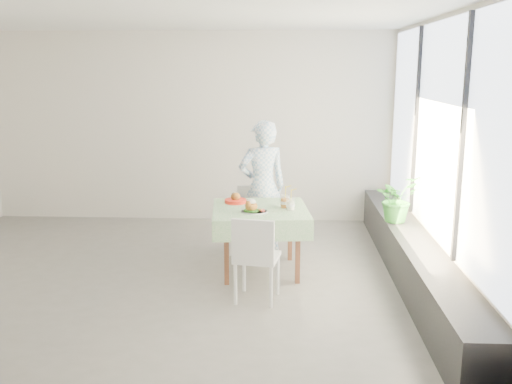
# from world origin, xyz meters

# --- Properties ---
(floor) EXTENTS (6.00, 6.00, 0.00)m
(floor) POSITION_xyz_m (0.00, 0.00, 0.00)
(floor) COLOR #615F5C
(floor) RESTS_ON ground
(ceiling) EXTENTS (6.00, 6.00, 0.00)m
(ceiling) POSITION_xyz_m (0.00, 0.00, 2.80)
(ceiling) COLOR white
(ceiling) RESTS_ON ground
(wall_back) EXTENTS (6.00, 0.02, 2.80)m
(wall_back) POSITION_xyz_m (0.00, 2.50, 1.40)
(wall_back) COLOR silver
(wall_back) RESTS_ON ground
(wall_front) EXTENTS (6.00, 0.02, 2.80)m
(wall_front) POSITION_xyz_m (0.00, -2.50, 1.40)
(wall_front) COLOR silver
(wall_front) RESTS_ON ground
(wall_right) EXTENTS (0.02, 5.00, 2.80)m
(wall_right) POSITION_xyz_m (3.00, 0.00, 1.40)
(wall_right) COLOR silver
(wall_right) RESTS_ON ground
(window_pane) EXTENTS (0.01, 4.80, 2.18)m
(window_pane) POSITION_xyz_m (2.97, 0.00, 1.65)
(window_pane) COLOR #D1E0F9
(window_pane) RESTS_ON ground
(window_ledge) EXTENTS (0.40, 4.80, 0.50)m
(window_ledge) POSITION_xyz_m (2.80, 0.00, 0.25)
(window_ledge) COLOR black
(window_ledge) RESTS_ON ground
(cafe_table) EXTENTS (1.14, 1.14, 0.74)m
(cafe_table) POSITION_xyz_m (1.14, 0.23, 0.46)
(cafe_table) COLOR brown
(cafe_table) RESTS_ON ground
(chair_far) EXTENTS (0.48, 0.48, 0.82)m
(chair_far) POSITION_xyz_m (0.96, 0.90, 0.25)
(chair_far) COLOR white
(chair_far) RESTS_ON ground
(chair_near) EXTENTS (0.48, 0.48, 0.87)m
(chair_near) POSITION_xyz_m (1.14, -0.59, 0.27)
(chair_near) COLOR white
(chair_near) RESTS_ON ground
(diner) EXTENTS (0.70, 0.57, 1.66)m
(diner) POSITION_xyz_m (1.14, 0.97, 0.83)
(diner) COLOR #82ADD0
(diner) RESTS_ON ground
(main_dish) EXTENTS (0.29, 0.29, 0.15)m
(main_dish) POSITION_xyz_m (1.07, 0.04, 0.79)
(main_dish) COLOR white
(main_dish) RESTS_ON cafe_table
(juice_cup_orange) EXTENTS (0.10, 0.10, 0.29)m
(juice_cup_orange) POSITION_xyz_m (1.41, 0.28, 0.81)
(juice_cup_orange) COLOR white
(juice_cup_orange) RESTS_ON cafe_table
(juice_cup_lemonade) EXTENTS (0.10, 0.10, 0.28)m
(juice_cup_lemonade) POSITION_xyz_m (1.48, 0.16, 0.81)
(juice_cup_lemonade) COLOR white
(juice_cup_lemonade) RESTS_ON cafe_table
(second_dish) EXTENTS (0.25, 0.25, 0.12)m
(second_dish) POSITION_xyz_m (0.84, 0.48, 0.78)
(second_dish) COLOR red
(second_dish) RESTS_ON cafe_table
(potted_plant) EXTENTS (0.65, 0.64, 0.55)m
(potted_plant) POSITION_xyz_m (2.72, 0.65, 0.78)
(potted_plant) COLOR #2E7828
(potted_plant) RESTS_ON window_ledge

